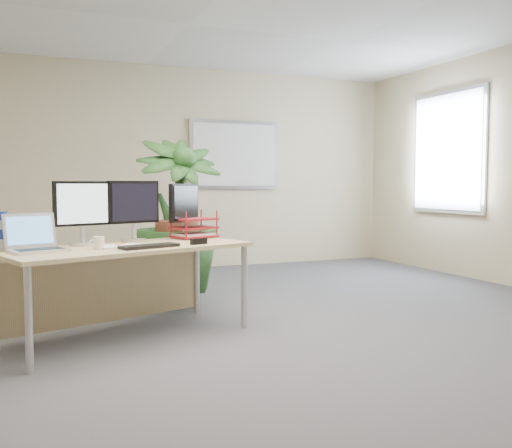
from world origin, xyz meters
name	(u,v)px	position (x,y,z in m)	size (l,w,h in m)	color
floor	(272,352)	(0.00, 0.00, 0.00)	(8.00, 8.00, 0.00)	#4A4A4F
back_wall	(148,168)	(0.00, 4.00, 1.35)	(7.00, 0.04, 2.70)	beige
whiteboard	(235,155)	(1.20, 3.97, 1.55)	(1.30, 0.04, 0.95)	#A0A0A5
window	(448,152)	(3.47, 2.30, 1.55)	(0.04, 1.30, 1.55)	#A0A0A5
desk	(122,264)	(-0.87, 0.83, 0.54)	(1.94, 1.28, 0.69)	tan
floor_plant	(177,227)	(-0.23, 1.66, 0.75)	(0.84, 0.84, 1.50)	#153A18
monitor_left	(82,209)	(-1.14, 0.92, 0.96)	(0.42, 0.20, 0.48)	silver
monitor_right	(134,207)	(-0.74, 1.04, 0.96)	(0.42, 0.20, 0.48)	silver
monitor_dark	(184,207)	(-0.29, 1.19, 0.95)	(0.33, 0.31, 0.46)	silver
laptop	(35,242)	(-1.48, 0.66, 0.75)	(0.43, 0.41, 0.25)	silver
keyboard	(149,246)	(-0.72, 0.56, 0.70)	(0.43, 0.14, 0.02)	black
coffee_mug	(98,243)	(-1.07, 0.62, 0.73)	(0.11, 0.08, 0.09)	white
spiral_notebook	(120,246)	(-0.90, 0.71, 0.69)	(0.31, 0.23, 0.01)	silver
orange_pen	(120,244)	(-0.90, 0.73, 0.70)	(0.01, 0.01, 0.14)	#E64F19
yellow_highlighter	(150,244)	(-0.68, 0.71, 0.69)	(0.01, 0.01, 0.11)	yellow
water_bottle	(3,232)	(-1.68, 0.77, 0.82)	(0.07, 0.07, 0.27)	white
letter_tray	(194,229)	(-0.21, 1.16, 0.76)	(0.41, 0.36, 0.16)	maroon
stapler	(199,241)	(-0.32, 0.65, 0.71)	(0.14, 0.04, 0.05)	black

